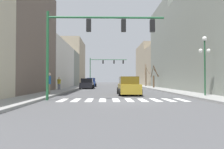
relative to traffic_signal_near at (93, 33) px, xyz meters
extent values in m
plane|color=#4C4C4F|center=(2.05, -0.89, -4.52)|extent=(240.00, 240.00, 0.00)
cube|color=gray|center=(-4.46, -0.89, -4.45)|extent=(2.35, 90.00, 0.15)
cube|color=gray|center=(8.55, -0.89, -4.45)|extent=(2.35, 90.00, 0.15)
cube|color=#66564C|center=(-8.63, 7.42, 1.29)|extent=(6.00, 12.52, 11.63)
cube|color=beige|center=(-8.63, 21.50, -0.76)|extent=(6.00, 15.64, 7.53)
cube|color=gray|center=(-8.63, 33.71, -0.75)|extent=(6.00, 8.78, 7.55)
cube|color=tan|center=(-8.63, 45.23, 1.51)|extent=(6.00, 14.25, 12.07)
cube|color=gray|center=(12.72, 8.63, 1.41)|extent=(6.00, 14.51, 11.87)
cube|color=gray|center=(12.72, 21.98, 2.43)|extent=(6.00, 12.19, 13.91)
cube|color=tan|center=(12.72, 32.25, -0.29)|extent=(6.00, 8.34, 8.47)
cube|color=tan|center=(12.72, 43.33, 0.78)|extent=(6.00, 13.83, 10.61)
cube|color=white|center=(-2.00, 0.08, -4.52)|extent=(0.45, 2.60, 0.01)
cube|color=white|center=(-1.10, 0.08, -4.52)|extent=(0.45, 2.60, 0.01)
cube|color=white|center=(-0.20, 0.08, -4.52)|extent=(0.45, 2.60, 0.01)
cube|color=white|center=(0.70, 0.08, -4.52)|extent=(0.45, 2.60, 0.01)
cube|color=white|center=(1.60, 0.08, -4.52)|extent=(0.45, 2.60, 0.01)
cube|color=white|center=(2.50, 0.08, -4.52)|extent=(0.45, 2.60, 0.01)
cube|color=white|center=(3.40, 0.08, -4.52)|extent=(0.45, 2.60, 0.01)
cube|color=white|center=(4.30, 0.08, -4.52)|extent=(0.45, 2.60, 0.01)
cube|color=white|center=(5.20, 0.08, -4.52)|extent=(0.45, 2.60, 0.01)
cube|color=white|center=(6.10, 0.08, -4.52)|extent=(0.45, 2.60, 0.01)
cylinder|color=#236038|center=(-3.03, 0.00, -1.51)|extent=(0.18, 0.18, 6.03)
cylinder|color=#236038|center=(0.93, 0.00, 1.10)|extent=(7.92, 0.14, 0.14)
cube|color=black|center=(-0.26, 0.00, 0.55)|extent=(0.32, 0.28, 0.84)
cube|color=black|center=(2.12, 0.00, 0.55)|extent=(0.32, 0.28, 0.84)
cube|color=black|center=(4.09, 0.00, 0.55)|extent=(0.32, 0.28, 0.84)
cylinder|color=#236038|center=(-3.03, 38.16, -1.18)|extent=(0.18, 0.18, 6.70)
cylinder|color=#236038|center=(1.42, 38.16, 1.77)|extent=(8.91, 0.14, 0.14)
cube|color=black|center=(0.09, 38.16, 1.22)|extent=(0.32, 0.28, 0.84)
cube|color=black|center=(2.76, 38.16, 1.22)|extent=(0.32, 0.28, 0.84)
cube|color=black|center=(4.99, 38.16, 1.22)|extent=(0.32, 0.28, 0.84)
cylinder|color=#1E4C2D|center=(8.72, 2.24, -2.22)|extent=(0.12, 0.12, 4.31)
sphere|color=white|center=(8.72, 2.24, 0.12)|extent=(0.36, 0.36, 0.36)
sphere|color=white|center=(8.40, 2.24, -0.84)|extent=(0.31, 0.31, 0.31)
sphere|color=white|center=(9.04, 2.24, -0.84)|extent=(0.31, 0.31, 0.31)
cube|color=#A38423|center=(2.98, 5.15, -3.94)|extent=(1.74, 4.62, 0.82)
cube|color=#594813|center=(2.98, 5.15, -3.19)|extent=(1.60, 2.40, 0.67)
cylinder|color=black|center=(2.09, 6.58, -4.20)|extent=(0.22, 0.64, 0.64)
cylinder|color=black|center=(3.86, 6.58, -4.20)|extent=(0.22, 0.64, 0.64)
cylinder|color=black|center=(2.09, 3.71, -4.20)|extent=(0.22, 0.64, 0.64)
cylinder|color=black|center=(3.86, 3.71, -4.20)|extent=(0.22, 0.64, 0.64)
cube|color=black|center=(-2.10, 19.63, -3.96)|extent=(1.86, 4.59, 0.78)
cube|color=black|center=(-2.10, 19.63, -3.24)|extent=(1.72, 2.38, 0.64)
cylinder|color=black|center=(-3.05, 21.05, -4.20)|extent=(0.22, 0.64, 0.64)
cylinder|color=black|center=(-1.15, 21.05, -4.20)|extent=(0.22, 0.64, 0.64)
cylinder|color=black|center=(-3.05, 18.20, -4.20)|extent=(0.22, 0.64, 0.64)
cylinder|color=black|center=(-1.15, 18.20, -4.20)|extent=(0.22, 0.64, 0.64)
cube|color=navy|center=(-2.16, 29.31, -3.91)|extent=(1.73, 4.45, 0.87)
cube|color=#0E1C46|center=(-2.16, 29.31, -3.12)|extent=(1.59, 2.31, 0.71)
cylinder|color=black|center=(-3.05, 30.69, -4.20)|extent=(0.22, 0.64, 0.64)
cylinder|color=black|center=(-1.28, 30.69, -4.20)|extent=(0.22, 0.64, 0.64)
cylinder|color=black|center=(-3.05, 27.93, -4.20)|extent=(0.22, 0.64, 0.64)
cylinder|color=black|center=(-1.28, 27.93, -4.20)|extent=(0.22, 0.64, 0.64)
cylinder|color=#7A705B|center=(-3.96, 4.13, -3.94)|extent=(0.13, 0.13, 0.87)
cylinder|color=#7A705B|center=(-3.88, 3.82, -3.94)|extent=(0.13, 0.13, 0.87)
cube|color=#235693|center=(-3.92, 3.98, -3.16)|extent=(0.34, 0.47, 0.68)
sphere|color=beige|center=(-3.92, 3.98, -2.66)|extent=(0.24, 0.24, 0.24)
cylinder|color=#235693|center=(-3.99, 4.21, -3.21)|extent=(0.17, 0.31, 0.66)
cylinder|color=#235693|center=(-3.86, 3.74, -3.21)|extent=(0.17, 0.31, 0.66)
cylinder|color=#282D47|center=(-4.91, 12.74, -4.01)|extent=(0.11, 0.11, 0.74)
cylinder|color=#282D47|center=(-5.14, 12.88, -4.01)|extent=(0.11, 0.11, 0.74)
cube|color=gold|center=(-5.02, 12.81, -3.35)|extent=(0.41, 0.36, 0.58)
sphere|color=tan|center=(-5.02, 12.81, -2.92)|extent=(0.21, 0.21, 0.21)
cylinder|color=gold|center=(-4.85, 12.70, -3.39)|extent=(0.26, 0.20, 0.56)
cylinder|color=gold|center=(-5.20, 12.91, -3.39)|extent=(0.26, 0.20, 0.56)
cylinder|color=brown|center=(8.59, 20.41, -3.41)|extent=(0.28, 0.28, 1.93)
cylinder|color=brown|center=(9.08, 20.70, -1.95)|extent=(1.06, 0.73, 1.30)
cylinder|color=brown|center=(8.91, 20.42, -1.65)|extent=(0.73, 0.13, 1.68)
cylinder|color=brown|center=(8.94, 20.31, -1.76)|extent=(0.83, 0.33, 1.89)
cylinder|color=brown|center=(8.44, 20.73, -1.74)|extent=(0.40, 0.74, 1.96)
cylinder|color=brown|center=(8.80, 28.61, -3.03)|extent=(0.30, 0.30, 2.69)
cylinder|color=brown|center=(8.63, 28.11, -1.01)|extent=(0.50, 1.15, 2.21)
cylinder|color=brown|center=(8.94, 29.14, -0.95)|extent=(0.38, 1.18, 1.62)
cylinder|color=brown|center=(9.05, 28.12, -1.31)|extent=(0.56, 1.09, 1.33)
camera|label=1|loc=(0.96, -14.77, -3.16)|focal=35.00mm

